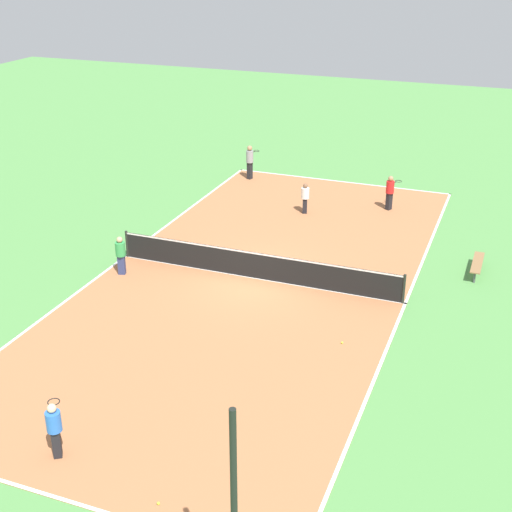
# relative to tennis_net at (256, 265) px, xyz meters

# --- Properties ---
(ground_plane) EXTENTS (80.00, 80.00, 0.00)m
(ground_plane) POSITION_rel_tennis_net_xyz_m (0.00, 0.00, -0.56)
(ground_plane) COLOR #518E47
(court_surface) EXTENTS (10.93, 23.91, 0.02)m
(court_surface) POSITION_rel_tennis_net_xyz_m (0.00, 0.00, -0.55)
(court_surface) COLOR #AD6B42
(court_surface) RESTS_ON ground_plane
(tennis_net) EXTENTS (10.73, 0.10, 1.06)m
(tennis_net) POSITION_rel_tennis_net_xyz_m (0.00, 0.00, 0.00)
(tennis_net) COLOR black
(tennis_net) RESTS_ON court_surface
(bench) EXTENTS (0.36, 1.96, 0.45)m
(bench) POSITION_rel_tennis_net_xyz_m (-7.42, -3.34, -0.17)
(bench) COLOR olive
(bench) RESTS_ON ground_plane
(player_baseline_gray) EXTENTS (0.54, 0.98, 1.73)m
(player_baseline_gray) POSITION_rel_tennis_net_xyz_m (4.44, -10.68, 0.46)
(player_baseline_gray) COLOR black
(player_baseline_gray) RESTS_ON court_surface
(player_near_blue) EXTENTS (0.79, 0.96, 1.48)m
(player_near_blue) POSITION_rel_tennis_net_xyz_m (0.96, 10.71, 0.30)
(player_near_blue) COLOR black
(player_near_blue) RESTS_ON court_surface
(player_far_white) EXTENTS (0.45, 0.45, 1.38)m
(player_far_white) POSITION_rel_tennis_net_xyz_m (0.35, -6.99, 0.23)
(player_far_white) COLOR black
(player_far_white) RESTS_ON court_surface
(player_far_green) EXTENTS (0.45, 0.45, 1.47)m
(player_far_green) POSITION_rel_tennis_net_xyz_m (4.72, 1.42, 0.28)
(player_far_green) COLOR navy
(player_far_green) RESTS_ON court_surface
(player_coach_red) EXTENTS (0.70, 0.98, 1.58)m
(player_coach_red) POSITION_rel_tennis_net_xyz_m (-3.07, -8.79, 0.36)
(player_coach_red) COLOR black
(player_coach_red) RESTS_ON court_surface
(tennis_ball_midcourt) EXTENTS (0.07, 0.07, 0.07)m
(tennis_ball_midcourt) POSITION_rel_tennis_net_xyz_m (-2.05, 11.29, -0.50)
(tennis_ball_midcourt) COLOR #CCE033
(tennis_ball_midcourt) RESTS_ON court_surface
(tennis_ball_right_alley) EXTENTS (0.07, 0.07, 0.07)m
(tennis_ball_right_alley) POSITION_rel_tennis_net_xyz_m (-4.08, 3.31, -0.50)
(tennis_ball_right_alley) COLOR #CCE033
(tennis_ball_right_alley) RESTS_ON court_surface
(tennis_ball_left_sideline) EXTENTS (0.07, 0.07, 0.07)m
(tennis_ball_left_sideline) POSITION_rel_tennis_net_xyz_m (-5.14, -1.46, -0.50)
(tennis_ball_left_sideline) COLOR #CCE033
(tennis_ball_left_sideline) RESTS_ON court_surface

